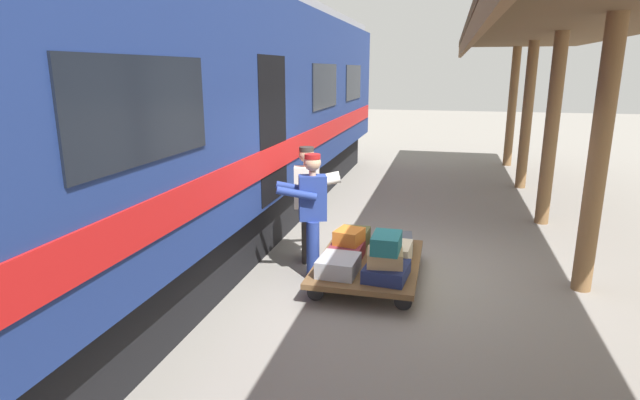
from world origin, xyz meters
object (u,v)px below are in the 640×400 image
Objects in this scene: suitcase_orange_carryall at (349,236)px; suitcase_slate_roller at (395,243)px; porter_in_overalls at (311,212)px; suitcase_olive_duffel at (354,237)px; suitcase_teal_softside at (386,243)px; suitcase_tan_vintage at (385,258)px; suitcase_gray_aluminum at (338,265)px; porter_by_door at (308,200)px; suitcase_navy_fabric at (386,271)px; train_car at (176,119)px; suitcase_burgundy_valise at (347,251)px; luggage_cart at (369,263)px; suitcase_cream_canvas at (391,253)px.

suitcase_slate_roller is at bearing -138.66° from suitcase_orange_carryall.
suitcase_olive_duffel is at bearing -126.00° from porter_in_overalls.
suitcase_tan_vintage is at bearing -47.74° from suitcase_teal_softside.
suitcase_orange_carryall is at bearing -92.25° from suitcase_gray_aluminum.
porter_by_door is at bearing -40.13° from suitcase_teal_softside.
suitcase_navy_fabric is at bearing 157.42° from porter_in_overalls.
train_car is at bearing -18.79° from suitcase_gray_aluminum.
suitcase_burgundy_valise is at bearing -167.95° from porter_in_overalls.
suitcase_cream_canvas is at bearing -180.00° from luggage_cart.
suitcase_slate_roller is 1.33× the size of suitcase_teal_softside.
suitcase_tan_vintage reaches higher than suitcase_slate_roller.
suitcase_olive_duffel reaches higher than suitcase_gray_aluminum.
train_car is 3.60m from suitcase_teal_softside.
train_car is 3.64m from suitcase_cream_canvas.
suitcase_cream_canvas is (-0.60, -0.55, 0.02)m from suitcase_gray_aluminum.
suitcase_orange_carryall is 0.81× the size of suitcase_teal_softside.
porter_in_overalls is at bearing -22.58° from suitcase_navy_fabric.
suitcase_navy_fabric is 1.09× the size of suitcase_gray_aluminum.
train_car reaches higher than suitcase_orange_carryall.
suitcase_olive_duffel is at bearing -62.06° from suitcase_teal_softside.
suitcase_navy_fabric is 1.74m from porter_by_door.
train_car is 33.22× the size of suitcase_burgundy_valise.
porter_by_door is at bearing -40.03° from suitcase_tan_vintage.
suitcase_slate_roller is 0.37× the size of porter_in_overalls.
suitcase_cream_canvas is (-0.60, 0.55, 0.01)m from suitcase_olive_duffel.
porter_in_overalls is (1.07, 0.65, 0.56)m from suitcase_slate_roller.
suitcase_slate_roller is at bearing -137.81° from suitcase_burgundy_valise.
porter_in_overalls is (0.47, 0.65, 0.53)m from suitcase_olive_duffel.
porter_in_overalls is (1.07, -0.45, 0.56)m from suitcase_navy_fabric.
train_car is 3.11m from suitcase_olive_duffel.
train_car is at bearing -11.73° from porter_in_overalls.
suitcase_tan_vintage is (-0.58, 1.10, 0.14)m from suitcase_olive_duffel.
suitcase_olive_duffel is at bearing 0.00° from suitcase_slate_roller.
suitcase_navy_fabric is 1.15× the size of suitcase_cream_canvas.
suitcase_teal_softside is (0.01, 0.57, 0.33)m from suitcase_cream_canvas.
suitcase_tan_vintage is 0.89× the size of suitcase_teal_softside.
suitcase_gray_aluminum is 0.84m from porter_in_overalls.
suitcase_orange_carryall is at bearing 146.61° from porter_by_door.
suitcase_tan_vintage is at bearing 20.70° from suitcase_navy_fabric.
suitcase_burgundy_valise is at bearing -43.96° from suitcase_teal_softside.
suitcase_olive_duffel is 0.71× the size of suitcase_slate_roller.
suitcase_olive_duffel is 1.17× the size of suitcase_orange_carryall.
luggage_cart is 0.64m from suitcase_navy_fabric.
train_car reaches higher than suitcase_cream_canvas.
suitcase_teal_softside is 0.28× the size of porter_by_door.
suitcase_olive_duffel is (-2.63, -0.20, -1.66)m from train_car.
porter_by_door is (0.97, -0.49, 0.69)m from luggage_cart.
luggage_cart is 0.64m from suitcase_slate_roller.
suitcase_burgundy_valise is 0.99m from porter_by_door.
train_car is 3.65m from suitcase_slate_roller.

